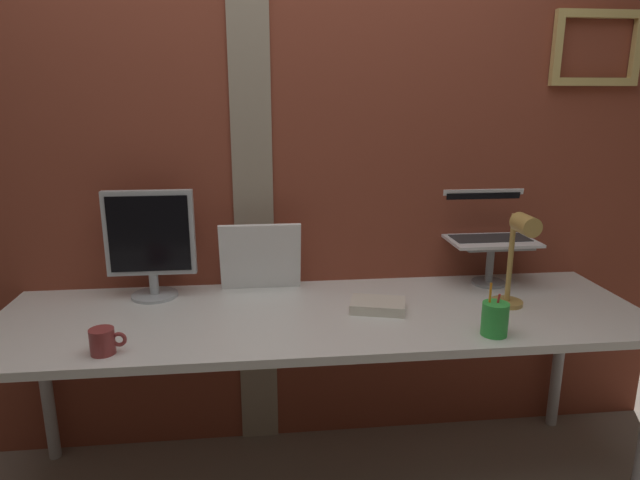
% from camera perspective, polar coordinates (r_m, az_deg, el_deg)
% --- Properties ---
extents(brick_wall_back, '(3.50, 0.16, 2.44)m').
position_cam_1_polar(brick_wall_back, '(2.32, -4.55, 7.48)').
color(brick_wall_back, brown).
rests_on(brick_wall_back, ground_plane).
extents(desk, '(2.38, 0.72, 0.74)m').
position_cam_1_polar(desk, '(2.07, 0.31, -9.04)').
color(desk, white).
rests_on(desk, ground_plane).
extents(monitor, '(0.34, 0.18, 0.43)m').
position_cam_1_polar(monitor, '(2.22, -17.19, 0.08)').
color(monitor, '#ADB2B7').
rests_on(monitor, desk).
extents(laptop_stand, '(0.28, 0.22, 0.18)m').
position_cam_1_polar(laptop_stand, '(2.41, 17.27, -1.57)').
color(laptop_stand, gray).
rests_on(laptop_stand, desk).
extents(laptop, '(0.36, 0.28, 0.21)m').
position_cam_1_polar(laptop, '(2.44, 16.87, 1.36)').
color(laptop, white).
rests_on(laptop, laptop_stand).
extents(whiteboard_panel, '(0.33, 0.08, 0.29)m').
position_cam_1_polar(whiteboard_panel, '(2.24, -6.19, -1.76)').
color(whiteboard_panel, white).
rests_on(whiteboard_panel, desk).
extents(desk_lamp, '(0.12, 0.20, 0.37)m').
position_cam_1_polar(desk_lamp, '(2.12, 19.86, -1.05)').
color(desk_lamp, tan).
rests_on(desk_lamp, desk).
extents(pen_cup, '(0.09, 0.09, 0.18)m').
position_cam_1_polar(pen_cup, '(1.93, 17.67, -7.79)').
color(pen_cup, green).
rests_on(pen_cup, desk).
extents(coffee_mug, '(0.11, 0.08, 0.08)m').
position_cam_1_polar(coffee_mug, '(1.85, -21.56, -9.74)').
color(coffee_mug, maroon).
rests_on(coffee_mug, desk).
extents(paper_clutter_stack, '(0.23, 0.19, 0.04)m').
position_cam_1_polar(paper_clutter_stack, '(2.07, 6.03, -6.76)').
color(paper_clutter_stack, silver).
rests_on(paper_clutter_stack, desk).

